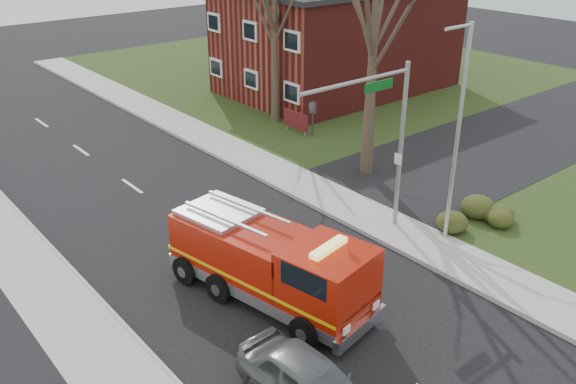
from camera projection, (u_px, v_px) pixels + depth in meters
ground at (297, 302)px, 20.20m from camera, size 120.00×120.00×0.00m
sidewalk_right at (418, 241)px, 23.74m from camera, size 2.40×80.00×0.15m
cross_street_right at (543, 128)px, 35.88m from camera, size 30.00×8.00×0.15m
brick_building at (338, 38)px, 42.16m from camera, size 15.40×10.40×7.25m
health_center_sign at (296, 120)px, 34.61m from camera, size 0.12×2.00×1.40m
hedge_corner at (484, 217)px, 24.45m from camera, size 2.80×2.00×0.90m
bare_tree_near at (375, 19)px, 26.72m from camera, size 6.00×6.00×12.00m
bare_tree_far at (275, 13)px, 34.26m from camera, size 5.25×5.25×10.50m
traffic_signal_mast at (380, 124)px, 22.25m from camera, size 5.29×0.18×6.80m
streetlight_pole at (457, 130)px, 22.04m from camera, size 1.48×0.16×8.40m
fire_engine at (272, 265)px, 19.84m from camera, size 3.83×7.53×2.90m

